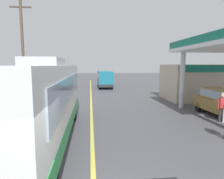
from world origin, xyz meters
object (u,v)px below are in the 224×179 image
Objects in this scene: minibus_opposing_lane at (105,78)px; pedestrian_near_pump at (222,106)px; car_at_pump at (221,101)px; coach_bus_main at (40,103)px.

pedestrian_near_pump is (5.53, -18.88, -0.54)m from minibus_opposing_lane.
car_at_pump is 1.55m from pedestrian_near_pump.
pedestrian_near_pump is at bearing 11.42° from coach_bus_main.
coach_bus_main is at bearing -168.58° from pedestrian_near_pump.
coach_bus_main reaches higher than car_at_pump.
minibus_opposing_lane is 3.69× the size of pedestrian_near_pump.
coach_bus_main is 6.65× the size of pedestrian_near_pump.
coach_bus_main is at bearing -101.73° from minibus_opposing_lane.
pedestrian_near_pump is at bearing -73.66° from minibus_opposing_lane.
coach_bus_main is 2.63× the size of car_at_pump.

